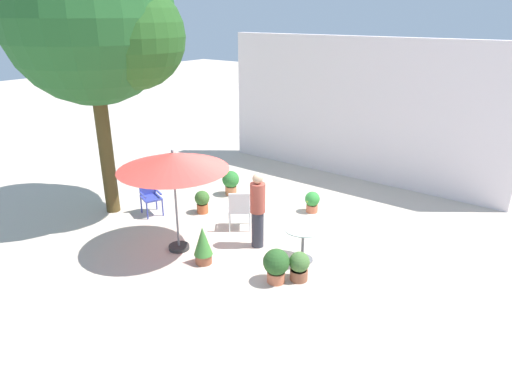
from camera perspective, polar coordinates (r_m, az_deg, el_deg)
ground_plane at (r=10.29m, az=-0.03°, el=-5.29°), size 60.00×60.00×0.00m
villa_facade at (r=13.68m, az=12.76°, el=10.14°), size 8.74×0.30×4.10m
shade_tree at (r=11.04m, az=-20.06°, el=20.19°), size 3.97×3.78×6.49m
patio_umbrella_0 at (r=9.03m, az=-10.51°, el=3.79°), size 2.23×2.23×2.20m
cafe_table_0 at (r=9.06m, az=5.99°, el=-5.77°), size 0.80×0.80×0.73m
patio_chair_0 at (r=10.25m, az=-2.13°, el=-2.00°), size 0.68×0.67×0.95m
patio_chair_1 at (r=11.42m, az=-13.33°, el=-0.35°), size 0.62×0.58×0.85m
potted_plant_0 at (r=11.29m, az=-6.85°, el=-1.12°), size 0.37×0.37×0.58m
potted_plant_1 at (r=8.52m, az=5.50°, el=-9.30°), size 0.39×0.39×0.57m
potted_plant_2 at (r=12.34m, az=-3.23°, el=1.34°), size 0.47×0.47×0.68m
potted_plant_3 at (r=11.36m, az=7.16°, el=-1.16°), size 0.37×0.37×0.54m
potted_plant_4 at (r=9.01m, az=-6.76°, el=-6.65°), size 0.38×0.38×0.80m
potted_plant_5 at (r=8.39m, az=2.59°, el=-9.18°), size 0.50×0.50×0.67m
standing_person at (r=9.40m, az=0.21°, el=-2.26°), size 0.37×0.37×1.66m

